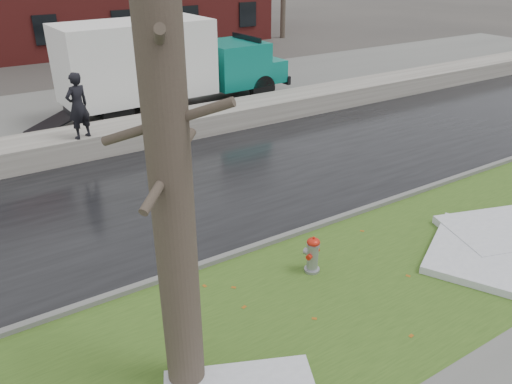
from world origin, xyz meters
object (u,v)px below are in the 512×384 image
fire_hydrant (313,253)px  tree (170,174)px  worker (78,106)px  box_truck (164,64)px

fire_hydrant → tree: bearing=178.4°
fire_hydrant → tree: (-3.36, -1.26, 3.00)m
fire_hydrant → worker: bearing=82.7°
worker → box_truck: bearing=-162.3°
tree → box_truck: (5.35, 13.11, -1.58)m
box_truck → worker: 5.44m
fire_hydrant → box_truck: 12.10m
tree → box_truck: bearing=67.8°
box_truck → worker: size_ratio=5.43×
fire_hydrant → box_truck: size_ratio=0.07×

